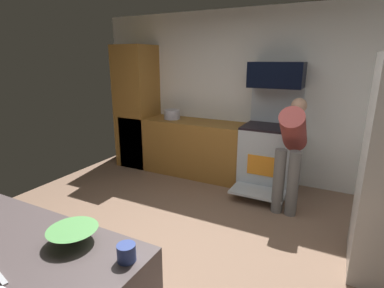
% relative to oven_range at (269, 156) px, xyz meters
% --- Properties ---
extents(ground_plane, '(5.20, 4.80, 0.02)m').
position_rel_oven_range_xyz_m(ground_plane, '(-0.48, -1.96, -0.52)').
color(ground_plane, '#82644F').
extents(wall_back, '(5.20, 0.12, 2.60)m').
position_rel_oven_range_xyz_m(wall_back, '(-0.48, 0.38, 0.79)').
color(wall_back, silver).
rests_on(wall_back, ground).
extents(lower_cabinet_run, '(2.40, 0.60, 0.90)m').
position_rel_oven_range_xyz_m(lower_cabinet_run, '(-1.38, 0.02, -0.06)').
color(lower_cabinet_run, olive).
rests_on(lower_cabinet_run, ground).
extents(cabinet_column, '(0.60, 0.60, 2.10)m').
position_rel_oven_range_xyz_m(cabinet_column, '(-2.38, 0.02, 0.54)').
color(cabinet_column, olive).
rests_on(cabinet_column, ground).
extents(oven_range, '(0.76, 1.04, 1.48)m').
position_rel_oven_range_xyz_m(oven_range, '(0.00, 0.00, 0.00)').
color(oven_range, '#B2BEC8').
rests_on(oven_range, ground).
extents(microwave, '(0.74, 0.38, 0.35)m').
position_rel_oven_range_xyz_m(microwave, '(0.00, 0.10, 1.15)').
color(microwave, black).
rests_on(microwave, oven_range).
extents(person_cook, '(0.31, 0.71, 1.39)m').
position_rel_oven_range_xyz_m(person_cook, '(0.37, -0.51, 0.34)').
color(person_cook, slate).
rests_on(person_cook, ground).
extents(mixing_bowl_large, '(0.27, 0.27, 0.08)m').
position_rel_oven_range_xyz_m(mixing_bowl_large, '(-0.33, -3.24, 0.43)').
color(mixing_bowl_large, '#579D51').
rests_on(mixing_bowl_large, counter_island).
extents(mug_coffee, '(0.09, 0.09, 0.09)m').
position_rel_oven_range_xyz_m(mug_coffee, '(0.03, -3.23, 0.44)').
color(mug_coffee, '#33458D').
rests_on(mug_coffee, counter_island).
extents(stock_pot, '(0.27, 0.27, 0.16)m').
position_rel_oven_range_xyz_m(stock_pot, '(-1.66, 0.02, 0.47)').
color(stock_pot, '#ADB0C5').
rests_on(stock_pot, lower_cabinet_run).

